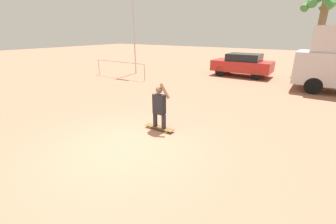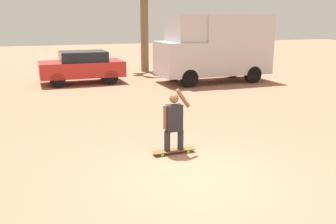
{
  "view_description": "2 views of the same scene",
  "coord_description": "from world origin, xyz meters",
  "px_view_note": "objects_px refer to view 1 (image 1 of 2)",
  "views": [
    {
      "loc": [
        3.94,
        -3.83,
        2.94
      ],
      "look_at": [
        0.16,
        1.86,
        0.49
      ],
      "focal_mm": 24.0,
      "sensor_mm": 36.0,
      "label": 1
    },
    {
      "loc": [
        -2.88,
        -6.15,
        3.03
      ],
      "look_at": [
        0.11,
        1.83,
        0.9
      ],
      "focal_mm": 40.0,
      "sensor_mm": 36.0,
      "label": 2
    }
  ],
  "objects_px": {
    "person_skateboarder": "(159,106)",
    "parked_car_red": "(242,64)",
    "palm_tree_near_van": "(325,5)",
    "skateboard": "(160,128)",
    "flagpole": "(134,10)"
  },
  "relations": [
    {
      "from": "skateboard",
      "to": "parked_car_red",
      "type": "relative_size",
      "value": 0.26
    },
    {
      "from": "skateboard",
      "to": "palm_tree_near_van",
      "type": "relative_size",
      "value": 0.17
    },
    {
      "from": "skateboard",
      "to": "flagpole",
      "type": "distance_m",
      "value": 11.32
    },
    {
      "from": "palm_tree_near_van",
      "to": "parked_car_red",
      "type": "bearing_deg",
      "value": -143.31
    },
    {
      "from": "parked_car_red",
      "to": "palm_tree_near_van",
      "type": "bearing_deg",
      "value": 36.69
    },
    {
      "from": "skateboard",
      "to": "palm_tree_near_van",
      "type": "xyz_separation_m",
      "value": [
        3.45,
        13.64,
        4.47
      ]
    },
    {
      "from": "palm_tree_near_van",
      "to": "person_skateboarder",
      "type": "bearing_deg",
      "value": -104.19
    },
    {
      "from": "parked_car_red",
      "to": "flagpole",
      "type": "relative_size",
      "value": 0.5
    },
    {
      "from": "skateboard",
      "to": "person_skateboarder",
      "type": "relative_size",
      "value": 0.7
    },
    {
      "from": "person_skateboarder",
      "to": "palm_tree_near_van",
      "type": "relative_size",
      "value": 0.25
    },
    {
      "from": "parked_car_red",
      "to": "palm_tree_near_van",
      "type": "relative_size",
      "value": 0.68
    },
    {
      "from": "flagpole",
      "to": "parked_car_red",
      "type": "bearing_deg",
      "value": 25.33
    },
    {
      "from": "flagpole",
      "to": "person_skateboarder",
      "type": "bearing_deg",
      "value": -44.97
    },
    {
      "from": "person_skateboarder",
      "to": "parked_car_red",
      "type": "height_order",
      "value": "parked_car_red"
    },
    {
      "from": "palm_tree_near_van",
      "to": "skateboard",
      "type": "bearing_deg",
      "value": -104.18
    }
  ]
}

